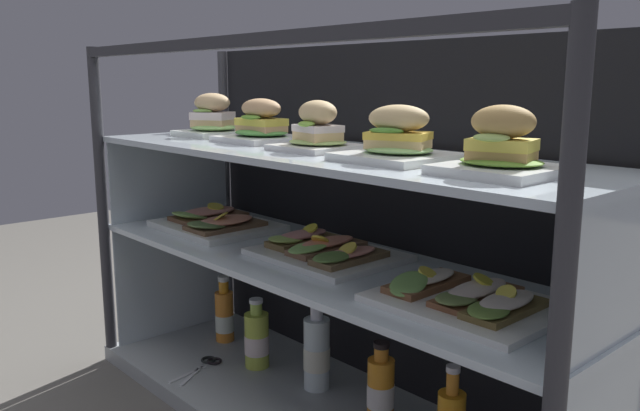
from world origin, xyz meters
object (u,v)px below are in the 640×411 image
(plated_roll_sandwich_mid_right, at_px, (213,120))
(plated_roll_sandwich_far_right, at_px, (261,126))
(juice_bottle_front_left_end, at_px, (381,390))
(juice_bottle_front_middle, at_px, (317,352))
(open_sandwich_tray_near_right_corner, at_px, (466,298))
(plated_roll_sandwich_mid_left, at_px, (502,151))
(plated_roll_sandwich_left_of_center, at_px, (398,141))
(juice_bottle_near_post, at_px, (257,339))
(plated_roll_sandwich_center, at_px, (319,132))
(juice_bottle_tucked_behind, at_px, (224,316))
(open_sandwich_tray_mid_right, at_px, (216,222))
(open_sandwich_tray_mid_left, at_px, (323,250))
(kitchen_scissors, at_px, (206,364))

(plated_roll_sandwich_mid_right, bearing_deg, plated_roll_sandwich_far_right, -1.20)
(juice_bottle_front_left_end, bearing_deg, juice_bottle_front_middle, 177.42)
(open_sandwich_tray_near_right_corner, bearing_deg, juice_bottle_front_left_end, 164.77)
(open_sandwich_tray_near_right_corner, height_order, juice_bottle_front_middle, open_sandwich_tray_near_right_corner)
(plated_roll_sandwich_mid_left, bearing_deg, open_sandwich_tray_near_right_corner, 160.60)
(plated_roll_sandwich_left_of_center, distance_m, juice_bottle_near_post, 0.83)
(juice_bottle_front_middle, bearing_deg, plated_roll_sandwich_mid_right, -175.37)
(plated_roll_sandwich_center, bearing_deg, juice_bottle_tucked_behind, 171.89)
(open_sandwich_tray_mid_right, height_order, open_sandwich_tray_mid_left, open_sandwich_tray_mid_right)
(plated_roll_sandwich_far_right, relative_size, juice_bottle_tucked_behind, 0.94)
(plated_roll_sandwich_far_right, relative_size, plated_roll_sandwich_left_of_center, 0.95)
(juice_bottle_tucked_behind, bearing_deg, open_sandwich_tray_near_right_corner, -5.23)
(juice_bottle_front_middle, bearing_deg, open_sandwich_tray_mid_right, -168.70)
(plated_roll_sandwich_mid_right, xyz_separation_m, juice_bottle_front_left_end, (0.66, 0.02, -0.61))
(juice_bottle_front_left_end, bearing_deg, open_sandwich_tray_mid_right, -174.19)
(plated_roll_sandwich_mid_left, height_order, kitchen_scissors, plated_roll_sandwich_mid_left)
(plated_roll_sandwich_mid_right, height_order, kitchen_scissors, plated_roll_sandwich_mid_right)
(open_sandwich_tray_mid_left, distance_m, open_sandwich_tray_near_right_corner, 0.44)
(plated_roll_sandwich_mid_right, xyz_separation_m, juice_bottle_tucked_behind, (-0.02, 0.03, -0.62))
(open_sandwich_tray_mid_right, relative_size, open_sandwich_tray_near_right_corner, 1.00)
(juice_bottle_front_left_end, distance_m, kitchen_scissors, 0.58)
(plated_roll_sandwich_mid_right, bearing_deg, kitchen_scissors, -48.81)
(open_sandwich_tray_near_right_corner, relative_size, juice_bottle_tucked_behind, 1.61)
(plated_roll_sandwich_mid_left, xyz_separation_m, juice_bottle_near_post, (-0.81, 0.08, -0.61))
(plated_roll_sandwich_far_right, relative_size, juice_bottle_front_middle, 0.81)
(kitchen_scissors, bearing_deg, juice_bottle_front_left_end, 13.55)
(plated_roll_sandwich_left_of_center, height_order, open_sandwich_tray_mid_left, plated_roll_sandwich_left_of_center)
(open_sandwich_tray_near_right_corner, bearing_deg, open_sandwich_tray_mid_right, 178.99)
(plated_roll_sandwich_far_right, distance_m, open_sandwich_tray_near_right_corner, 0.76)
(plated_roll_sandwich_mid_left, xyz_separation_m, juice_bottle_front_middle, (-0.60, 0.11, -0.59))
(juice_bottle_near_post, xyz_separation_m, juice_bottle_front_left_end, (0.46, 0.03, 0.00))
(plated_roll_sandwich_mid_right, xyz_separation_m, open_sandwich_tray_near_right_corner, (0.94, -0.05, -0.29))
(plated_roll_sandwich_left_of_center, height_order, kitchen_scissors, plated_roll_sandwich_left_of_center)
(open_sandwich_tray_mid_right, bearing_deg, plated_roll_sandwich_mid_right, 146.60)
(plated_roll_sandwich_mid_right, distance_m, open_sandwich_tray_near_right_corner, 0.98)
(juice_bottle_tucked_behind, bearing_deg, juice_bottle_front_left_end, -0.94)
(plated_roll_sandwich_mid_left, bearing_deg, plated_roll_sandwich_mid_right, 175.47)
(open_sandwich_tray_mid_left, bearing_deg, open_sandwich_tray_near_right_corner, -4.82)
(plated_roll_sandwich_mid_left, relative_size, juice_bottle_front_middle, 0.77)
(kitchen_scissors, bearing_deg, open_sandwich_tray_near_right_corner, 3.96)
(juice_bottle_tucked_behind, relative_size, juice_bottle_front_middle, 0.86)
(juice_bottle_front_middle, distance_m, kitchen_scissors, 0.36)
(juice_bottle_front_left_end, bearing_deg, plated_roll_sandwich_far_right, -176.15)
(plated_roll_sandwich_far_right, xyz_separation_m, juice_bottle_near_post, (-0.04, 0.00, -0.61))
(open_sandwich_tray_near_right_corner, bearing_deg, plated_roll_sandwich_mid_left, -19.40)
(juice_bottle_tucked_behind, bearing_deg, juice_bottle_front_middle, -0.04)
(plated_roll_sandwich_center, bearing_deg, plated_roll_sandwich_mid_left, -4.44)
(open_sandwich_tray_mid_right, relative_size, kitchen_scissors, 1.76)
(open_sandwich_tray_mid_right, relative_size, juice_bottle_front_left_end, 1.64)
(plated_roll_sandwich_center, bearing_deg, open_sandwich_tray_mid_right, 179.62)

